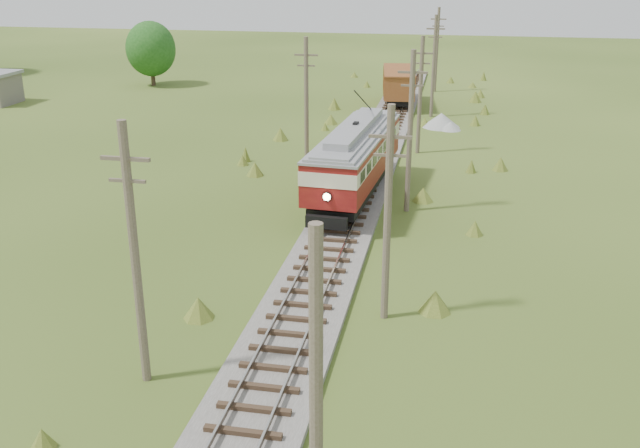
# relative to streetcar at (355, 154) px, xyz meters

# --- Properties ---
(railbed_main) EXTENTS (3.60, 96.00, 0.57)m
(railbed_main) POSITION_rel_streetcar_xyz_m (0.00, 1.61, -2.58)
(railbed_main) COLOR #605B54
(railbed_main) RESTS_ON ground
(streetcar) EXTENTS (4.03, 13.36, 6.06)m
(streetcar) POSITION_rel_streetcar_xyz_m (0.00, 0.00, 0.00)
(streetcar) COLOR black
(streetcar) RESTS_ON ground
(gondola) EXTENTS (3.83, 9.03, 2.91)m
(gondola) POSITION_rel_streetcar_xyz_m (0.00, 29.09, -0.64)
(gondola) COLOR black
(gondola) RESTS_ON ground
(gravel_pile) EXTENTS (3.29, 3.49, 1.20)m
(gravel_pile) POSITION_rel_streetcar_xyz_m (4.55, 20.35, -2.22)
(gravel_pile) COLOR gray
(gravel_pile) RESTS_ON ground
(utility_pole_r_1) EXTENTS (0.30, 0.30, 8.80)m
(utility_pole_r_1) POSITION_rel_streetcar_xyz_m (3.10, -27.39, 1.62)
(utility_pole_r_1) COLOR brown
(utility_pole_r_1) RESTS_ON ground
(utility_pole_r_2) EXTENTS (1.60, 0.30, 8.60)m
(utility_pole_r_2) POSITION_rel_streetcar_xyz_m (3.30, -14.39, 1.65)
(utility_pole_r_2) COLOR brown
(utility_pole_r_2) RESTS_ON ground
(utility_pole_r_3) EXTENTS (1.60, 0.30, 9.00)m
(utility_pole_r_3) POSITION_rel_streetcar_xyz_m (3.20, -1.39, 1.85)
(utility_pole_r_3) COLOR brown
(utility_pole_r_3) RESTS_ON ground
(utility_pole_r_4) EXTENTS (1.60, 0.30, 8.40)m
(utility_pole_r_4) POSITION_rel_streetcar_xyz_m (3.00, 11.61, 1.55)
(utility_pole_r_4) COLOR brown
(utility_pole_r_4) RESTS_ON ground
(utility_pole_r_5) EXTENTS (1.60, 0.30, 8.90)m
(utility_pole_r_5) POSITION_rel_streetcar_xyz_m (3.40, 24.61, 1.80)
(utility_pole_r_5) COLOR brown
(utility_pole_r_5) RESTS_ON ground
(utility_pole_r_6) EXTENTS (1.60, 0.30, 8.70)m
(utility_pole_r_6) POSITION_rel_streetcar_xyz_m (3.20, 37.61, 1.70)
(utility_pole_r_6) COLOR brown
(utility_pole_r_6) RESTS_ON ground
(utility_pole_l_a) EXTENTS (1.60, 0.30, 9.00)m
(utility_pole_l_a) POSITION_rel_streetcar_xyz_m (-4.20, -20.39, 1.85)
(utility_pole_l_a) COLOR brown
(utility_pole_l_a) RESTS_ON ground
(utility_pole_l_b) EXTENTS (1.60, 0.30, 8.60)m
(utility_pole_l_b) POSITION_rel_streetcar_xyz_m (-4.50, 7.61, 1.65)
(utility_pole_l_b) COLOR brown
(utility_pole_l_b) RESTS_ON ground
(tree_mid_a) EXTENTS (5.46, 5.46, 7.03)m
(tree_mid_a) POSITION_rel_streetcar_xyz_m (-28.00, 35.61, 1.24)
(tree_mid_a) COLOR #38281C
(tree_mid_a) RESTS_ON ground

